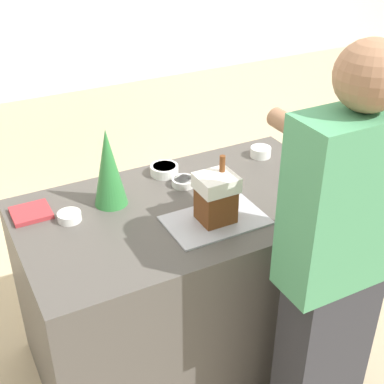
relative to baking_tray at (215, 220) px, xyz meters
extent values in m
plane|color=#C6B28E|center=(-0.05, 0.17, -0.92)|extent=(12.00, 12.00, 0.00)
cube|color=white|center=(-0.05, 2.50, 0.38)|extent=(8.00, 0.05, 2.60)
cube|color=beige|center=(-0.05, 2.17, -0.46)|extent=(6.00, 0.60, 0.90)
cube|color=#514C47|center=(-0.05, 0.17, -0.46)|extent=(1.52, 0.87, 0.91)
cube|color=#B2B2BC|center=(0.00, 0.00, 0.00)|extent=(0.43, 0.28, 0.01)
cube|color=brown|center=(0.00, 0.00, 0.08)|extent=(0.14, 0.13, 0.15)
cube|color=white|center=(0.00, 0.00, 0.19)|extent=(0.16, 0.15, 0.07)
cylinder|color=brown|center=(0.04, 0.02, 0.25)|extent=(0.02, 0.02, 0.07)
cone|color=#33843D|center=(-0.35, 0.35, 0.18)|extent=(0.15, 0.15, 0.37)
cylinder|color=white|center=(-0.02, 0.48, 0.02)|extent=(0.14, 0.14, 0.05)
cylinder|color=orange|center=(-0.02, 0.48, 0.04)|extent=(0.11, 0.11, 0.01)
cylinder|color=white|center=(0.17, 0.28, 0.01)|extent=(0.14, 0.14, 0.04)
cylinder|color=#4770DB|center=(0.17, 0.28, 0.03)|extent=(0.11, 0.11, 0.01)
cylinder|color=silver|center=(0.02, 0.34, 0.01)|extent=(0.11, 0.11, 0.04)
cylinder|color=pink|center=(0.02, 0.34, 0.03)|extent=(0.09, 0.09, 0.01)
cylinder|color=white|center=(-0.55, 0.30, 0.01)|extent=(0.10, 0.10, 0.04)
cylinder|color=green|center=(-0.55, 0.30, 0.03)|extent=(0.08, 0.08, 0.01)
cylinder|color=white|center=(0.52, 0.43, 0.02)|extent=(0.11, 0.11, 0.05)
cylinder|color=yellow|center=(0.52, 0.43, 0.04)|extent=(0.09, 0.09, 0.01)
cube|color=#B23338|center=(-0.69, 0.42, 0.01)|extent=(0.17, 0.16, 0.02)
cube|color=#333338|center=(0.25, -0.49, -0.48)|extent=(0.36, 0.20, 0.86)
cube|color=#4C9966|center=(0.25, -0.49, 0.29)|extent=(0.47, 0.21, 0.68)
sphere|color=#996B4C|center=(0.25, -0.49, 0.75)|extent=(0.23, 0.23, 0.23)
cylinder|color=#996B4C|center=(0.25, -0.25, 0.44)|extent=(0.08, 0.47, 0.08)
camera|label=1|loc=(-0.98, -1.65, 1.28)|focal=50.00mm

